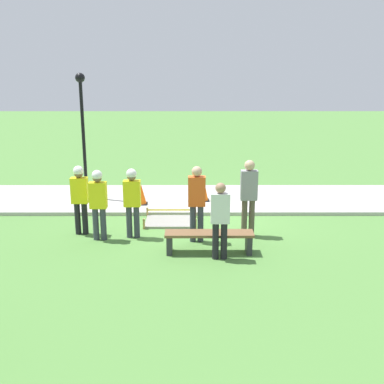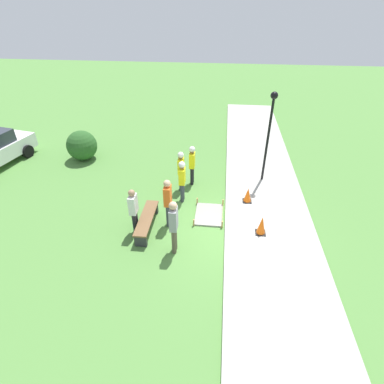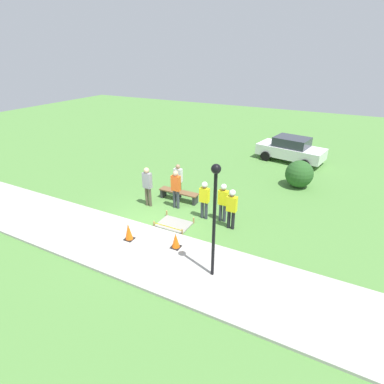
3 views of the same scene
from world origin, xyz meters
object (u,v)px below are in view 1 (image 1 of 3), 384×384
traffic_cone_near_patch (203,190)px  traffic_cone_far_patch (141,194)px  worker_supervisor (80,194)px  worker_trainee (132,197)px  bystander_in_orange_shirt (197,199)px  park_bench (209,238)px  worker_assistant (98,199)px  lamppost_near (82,117)px  bystander_in_gray_shirt (220,217)px  bystander_in_white_shirt (249,193)px

traffic_cone_near_patch → traffic_cone_far_patch: size_ratio=1.16×
worker_supervisor → worker_trainee: 1.32m
traffic_cone_far_patch → bystander_in_orange_shirt: bystander_in_orange_shirt is taller
park_bench → worker_supervisor: 3.40m
worker_assistant → lamppost_near: 3.86m
traffic_cone_near_patch → bystander_in_gray_shirt: 4.24m
worker_assistant → worker_trainee: (-0.78, -0.15, -0.00)m
traffic_cone_near_patch → lamppost_near: bearing=-5.7°
traffic_cone_far_patch → bystander_in_white_shirt: bystander_in_white_shirt is taller
traffic_cone_far_patch → worker_assistant: size_ratio=0.35×
bystander_in_orange_shirt → bystander_in_gray_shirt: bystander_in_orange_shirt is taller
traffic_cone_near_patch → worker_assistant: (2.54, 3.03, 0.57)m
park_bench → bystander_in_gray_shirt: bystander_in_gray_shirt is taller
worker_assistant → bystander_in_orange_shirt: (-2.31, 0.12, 0.03)m
park_bench → worker_trainee: (1.80, -0.99, 0.66)m
bystander_in_orange_shirt → lamppost_near: size_ratio=0.49×
worker_supervisor → park_bench: bearing=158.4°
worker_assistant → bystander_in_orange_shirt: size_ratio=0.94×
park_bench → worker_assistant: size_ratio=1.15×
traffic_cone_near_patch → bystander_in_orange_shirt: 3.21m
traffic_cone_near_patch → traffic_cone_far_patch: bearing=11.3°
traffic_cone_near_patch → worker_trainee: bearing=58.4°
traffic_cone_near_patch → bystander_in_gray_shirt: size_ratio=0.40×
worker_trainee → bystander_in_orange_shirt: bearing=169.9°
worker_supervisor → bystander_in_orange_shirt: bearing=169.7°
worker_supervisor → bystander_in_white_shirt: bearing=178.4°
worker_assistant → lamppost_near: size_ratio=0.46×
park_bench → bystander_in_white_shirt: 1.66m
bystander_in_orange_shirt → traffic_cone_far_patch: bearing=-60.4°
bystander_in_orange_shirt → lamppost_near: 5.07m
worker_supervisor → bystander_in_white_shirt: bystander_in_white_shirt is taller
park_bench → worker_trainee: 2.16m
worker_supervisor → bystander_in_orange_shirt: (-2.83, 0.51, 0.02)m
worker_trainee → bystander_in_white_shirt: bystander_in_white_shirt is taller
worker_supervisor → bystander_in_white_shirt: (-4.09, 0.12, 0.06)m
bystander_in_orange_shirt → bystander_in_white_shirt: size_ratio=0.97×
worker_trainee → bystander_in_gray_shirt: worker_trainee is taller
worker_trainee → lamppost_near: (1.80, -3.23, 1.55)m
park_bench → worker_assistant: bearing=-18.0°
worker_trainee → lamppost_near: 4.01m
lamppost_near → bystander_in_white_shirt: bearing=145.9°
park_bench → bystander_in_gray_shirt: 0.73m
traffic_cone_far_patch → bystander_in_gray_shirt: bearing=118.3°
traffic_cone_far_patch → traffic_cone_near_patch: bearing=-168.7°
bystander_in_gray_shirt → bystander_in_white_shirt: size_ratio=0.90×
traffic_cone_near_patch → worker_trainee: size_ratio=0.40×
bystander_in_gray_shirt → lamppost_near: bearing=-50.0°
worker_assistant → bystander_in_orange_shirt: 2.32m
park_bench → bystander_in_orange_shirt: size_ratio=1.08×
worker_supervisor → bystander_in_gray_shirt: (-3.32, 1.56, -0.06)m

